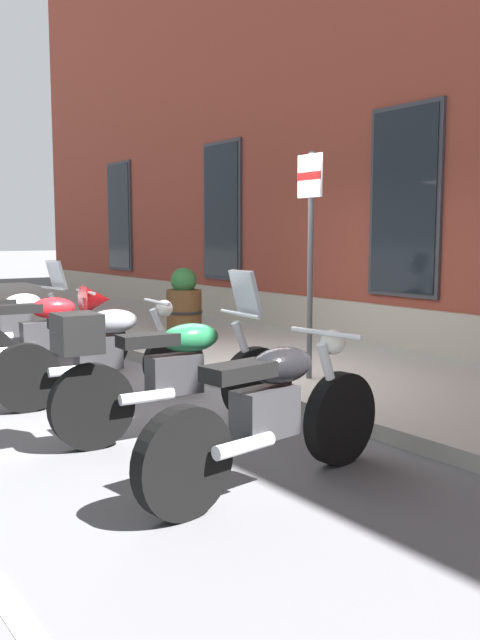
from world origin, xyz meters
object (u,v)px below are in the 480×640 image
at_px(motorcycle_green_touring, 168,369).
at_px(motorcycle_black_naked, 273,414).
at_px(motorcycle_silver_touring, 8,320).
at_px(parking_sign, 310,233).
at_px(motorcycle_grey_naked, 106,354).
at_px(motorcycle_red_sport, 51,329).
at_px(barrel_planter, 184,305).

height_order(motorcycle_green_touring, motorcycle_black_naked, motorcycle_green_touring).
relative_size(motorcycle_silver_touring, parking_sign, 0.87).
distance_m(motorcycle_grey_naked, motorcycle_green_touring, 1.41).
relative_size(motorcycle_red_sport, parking_sign, 0.85).
xyz_separation_m(motorcycle_silver_touring, motorcycle_black_naked, (5.64, 0.04, -0.05)).
distance_m(motorcycle_silver_touring, parking_sign, 4.30).
xyz_separation_m(motorcycle_green_touring, parking_sign, (-0.63, 2.05, 1.11)).
xyz_separation_m(motorcycle_grey_naked, motorcycle_green_touring, (1.40, -0.07, 0.07)).
relative_size(motorcycle_red_sport, motorcycle_black_naked, 0.95).
bearing_deg(motorcycle_grey_naked, motorcycle_silver_touring, -177.42).
bearing_deg(motorcycle_red_sport, barrel_planter, 118.80).
height_order(motorcycle_green_touring, barrel_planter, motorcycle_green_touring).
bearing_deg(barrel_planter, motorcycle_red_sport, -61.20).
relative_size(motorcycle_green_touring, parking_sign, 0.93).
bearing_deg(barrel_planter, motorcycle_grey_naked, -41.59).
relative_size(motorcycle_green_touring, barrel_planter, 2.15).
bearing_deg(motorcycle_red_sport, motorcycle_black_naked, -0.87).
height_order(motorcycle_silver_touring, motorcycle_red_sport, motorcycle_silver_touring).
xyz_separation_m(motorcycle_silver_touring, barrel_planter, (-0.12, 2.73, 0.04)).
distance_m(motorcycle_silver_touring, motorcycle_grey_naked, 2.81).
height_order(motorcycle_silver_touring, motorcycle_grey_naked, motorcycle_silver_touring).
xyz_separation_m(motorcycle_grey_naked, barrel_planter, (-2.93, 2.60, 0.10)).
relative_size(motorcycle_silver_touring, motorcycle_grey_naked, 0.95).
xyz_separation_m(motorcycle_green_touring, barrel_planter, (-4.34, 2.68, 0.03)).
bearing_deg(motorcycle_grey_naked, parking_sign, 68.76).
height_order(motorcycle_red_sport, barrel_planter, barrel_planter).
distance_m(motorcycle_silver_touring, motorcycle_black_naked, 5.64).
bearing_deg(motorcycle_green_touring, motorcycle_silver_touring, -179.28).
relative_size(motorcycle_red_sport, motorcycle_green_touring, 0.91).
height_order(motorcycle_red_sport, motorcycle_green_touring, motorcycle_green_touring).
bearing_deg(motorcycle_silver_touring, motorcycle_red_sport, 4.78).
bearing_deg(motorcycle_grey_naked, motorcycle_red_sport, -179.37).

